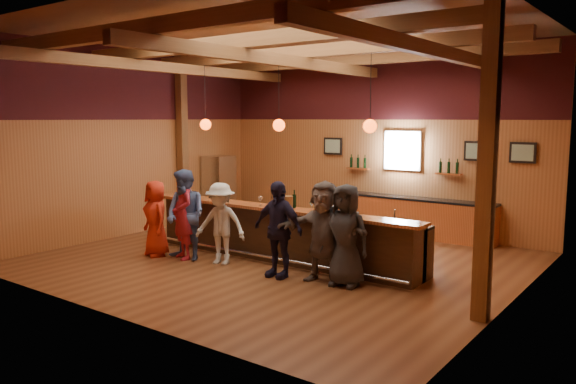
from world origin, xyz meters
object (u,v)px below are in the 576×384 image
customer_denim (186,215)px  customer_brown (324,232)px  bar_counter (284,233)px  stainless_fridge (219,188)px  bottle_a (294,201)px  customer_redvest (183,215)px  customer_orange (156,218)px  customer_navy (278,229)px  customer_dark (346,235)px  bartender (330,218)px  customer_white (221,224)px  back_bar_cabinet (412,217)px  ice_bucket (287,202)px

customer_denim → customer_brown: size_ratio=1.03×
bar_counter → stainless_fridge: (-4.12, 2.45, 0.38)m
stainless_fridge → bottle_a: bearing=-30.5°
bar_counter → customer_redvest: (-1.65, -1.22, 0.38)m
bar_counter → bottle_a: 0.85m
customer_denim → customer_orange: bearing=-171.8°
customer_navy → customer_dark: (1.25, 0.26, 0.00)m
bar_counter → customer_dark: (1.94, -0.86, 0.35)m
customer_brown → stainless_fridge: bearing=136.6°
customer_dark → bartender: customer_dark is taller
customer_brown → customer_dark: bearing=-10.4°
bar_counter → customer_white: 1.34m
customer_white → customer_brown: customer_brown is taller
bottle_a → bartender: bearing=87.2°
back_bar_cabinet → bottle_a: (-0.79, -3.77, 0.77)m
bar_counter → bottle_a: bottle_a is taller
back_bar_cabinet → customer_brown: customer_brown is taller
stainless_fridge → customer_brown: bearing=-30.6°
stainless_fridge → customer_redvest: 4.42m
bartender → customer_dark: bearing=135.0°
customer_navy → customer_dark: size_ratio=1.00×
customer_redvest → customer_white: customer_redvest is taller
bar_counter → back_bar_cabinet: size_ratio=1.57×
customer_denim → customer_dark: 3.50m
stainless_fridge → customer_dark: 6.90m
bar_counter → customer_redvest: size_ratio=3.49×
stainless_fridge → bartender: stainless_fridge is taller
ice_bucket → customer_navy: bearing=-64.9°
ice_bucket → bar_counter: bearing=134.6°
customer_denim → customer_white: 0.82m
back_bar_cabinet → stainless_fridge: (-5.30, -1.12, 0.42)m
customer_denim → bartender: bearing=46.6°
customer_navy → bartender: bearing=96.1°
stainless_fridge → customer_orange: stainless_fridge is taller
customer_white → customer_navy: customer_navy is taller
bartender → customer_redvest: bearing=53.2°
customer_denim → back_bar_cabinet: bearing=58.6°
customer_white → stainless_fridge: bearing=116.2°
customer_orange → customer_dark: size_ratio=0.90×
stainless_fridge → customer_brown: stainless_fridge is taller
customer_brown → bottle_a: bearing=135.9°
bar_counter → ice_bucket: ice_bucket is taller
back_bar_cabinet → bartender: (-0.73, -2.56, 0.27)m
back_bar_cabinet → bartender: size_ratio=2.67×
customer_orange → customer_redvest: customer_redvest is taller
customer_denim → ice_bucket: customer_denim is taller
customer_white → customer_orange: bearing=173.5°
customer_redvest → customer_denim: size_ratio=0.99×
customer_white → customer_dark: size_ratio=0.92×
stainless_fridge → customer_navy: bearing=-36.6°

